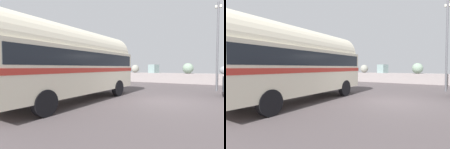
# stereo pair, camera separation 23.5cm
# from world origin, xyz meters

# --- Properties ---
(ground) EXTENTS (32.00, 26.00, 0.02)m
(ground) POSITION_xyz_m (0.00, 0.00, 0.01)
(ground) COLOR #4C4445
(breakwater) EXTENTS (31.36, 2.03, 2.46)m
(breakwater) POSITION_xyz_m (0.13, 11.77, 0.74)
(breakwater) COLOR gray
(breakwater) RESTS_ON ground
(vintage_coach) EXTENTS (2.83, 8.69, 3.70)m
(vintage_coach) POSITION_xyz_m (-4.11, -2.10, 2.05)
(vintage_coach) COLOR black
(vintage_coach) RESTS_ON ground
(lamp_post) EXTENTS (0.44, 1.00, 6.44)m
(lamp_post) POSITION_xyz_m (2.46, 5.91, 3.63)
(lamp_post) COLOR #5B5B60
(lamp_post) RESTS_ON ground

